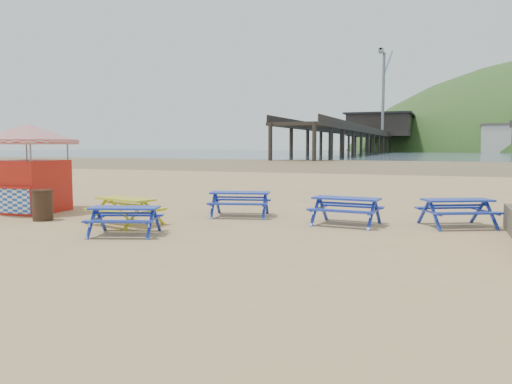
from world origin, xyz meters
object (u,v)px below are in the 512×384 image
at_px(picnic_table_blue_b, 346,211).
at_px(ice_cream_kiosk, 29,157).
at_px(picnic_table_yellow, 126,211).
at_px(litter_bin, 43,205).
at_px(picnic_table_blue_a, 240,204).

distance_m(picnic_table_blue_b, ice_cream_kiosk, 11.53).
xyz_separation_m(picnic_table_blue_b, picnic_table_yellow, (-6.31, -2.43, -0.01)).
xyz_separation_m(picnic_table_blue_b, ice_cream_kiosk, (-11.36, -1.12, 1.60)).
distance_m(picnic_table_yellow, litter_bin, 3.08).
distance_m(picnic_table_blue_a, picnic_table_yellow, 3.93).
relative_size(picnic_table_blue_b, litter_bin, 2.14).
bearing_deg(picnic_table_blue_b, picnic_table_yellow, -153.62).
bearing_deg(picnic_table_blue_b, ice_cream_kiosk, -169.07).
bearing_deg(picnic_table_yellow, picnic_table_blue_a, 65.78).
xyz_separation_m(picnic_table_blue_a, picnic_table_blue_b, (3.75, -0.56, -0.00)).
relative_size(picnic_table_blue_a, ice_cream_kiosk, 0.62).
height_order(picnic_table_blue_b, litter_bin, litter_bin).
bearing_deg(picnic_table_yellow, picnic_table_blue_b, 37.40).
height_order(picnic_table_blue_b, ice_cream_kiosk, ice_cream_kiosk).
relative_size(picnic_table_blue_a, picnic_table_blue_b, 1.09).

